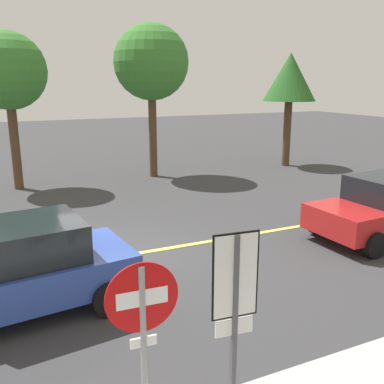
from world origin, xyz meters
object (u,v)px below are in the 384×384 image
at_px(tree_left_verge, 290,79).
at_px(tree_right_verge, 151,63).
at_px(car_blue_approaching, 16,270).
at_px(stop_sign, 143,330).
at_px(speed_limit_sign, 235,298).
at_px(tree_centre_verge, 8,72).

height_order(tree_left_verge, tree_right_verge, tree_right_verge).
bearing_deg(car_blue_approaching, tree_left_verge, 36.57).
distance_m(stop_sign, tree_left_verge, 18.22).
distance_m(speed_limit_sign, tree_centre_verge, 14.32).
bearing_deg(car_blue_approaching, speed_limit_sign, -62.18).
height_order(speed_limit_sign, car_blue_approaching, speed_limit_sign).
distance_m(tree_left_verge, tree_right_verge, 6.88).
height_order(stop_sign, speed_limit_sign, speed_limit_sign).
height_order(stop_sign, car_blue_approaching, stop_sign).
height_order(speed_limit_sign, tree_right_verge, tree_right_verge).
distance_m(stop_sign, car_blue_approaching, 4.13).
relative_size(car_blue_approaching, tree_centre_verge, 0.74).
height_order(tree_left_verge, tree_centre_verge, tree_centre_verge).
bearing_deg(tree_centre_verge, tree_right_verge, -0.06).
bearing_deg(tree_right_verge, car_blue_approaching, -121.55).
distance_m(tree_centre_verge, tree_right_verge, 5.59).
relative_size(stop_sign, tree_left_verge, 0.43).
relative_size(stop_sign, tree_centre_verge, 0.40).
bearing_deg(car_blue_approaching, tree_centre_verge, 86.76).
bearing_deg(tree_left_verge, car_blue_approaching, -143.43).
xyz_separation_m(car_blue_approaching, tree_left_verge, (12.98, 9.63, 3.37)).
bearing_deg(tree_centre_verge, car_blue_approaching, -93.24).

